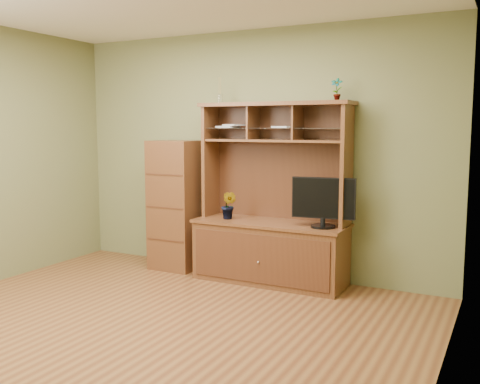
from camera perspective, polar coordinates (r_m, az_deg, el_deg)
The scene contains 8 objects.
room at distance 4.29m, azimuth -10.55°, elevation 2.89°, with size 4.54×4.04×2.74m.
media_hutch at distance 5.70m, azimuth 3.34°, elevation -4.41°, with size 1.66×0.61×1.90m.
monitor at distance 5.34m, azimuth 8.87°, elevation -0.97°, with size 0.63×0.24×0.50m.
orchid_plant at distance 5.78m, azimuth -1.20°, elevation -1.43°, with size 0.17×0.13×0.30m, color #296121.
top_plant at distance 5.44m, azimuth 10.27°, elevation 10.74°, with size 0.12×0.08×0.23m, color #306222.
reed_diffuser at distance 5.96m, azimuth -2.16°, elevation 10.50°, with size 0.06×0.06×0.29m.
magazines at distance 5.79m, azimuth 0.82°, elevation 7.02°, with size 0.93×0.24×0.04m.
side_cabinet at distance 6.25m, azimuth -6.78°, elevation -1.37°, with size 0.53×0.48×1.49m.
Camera 1 is at (2.62, -3.38, 1.65)m, focal length 40.00 mm.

